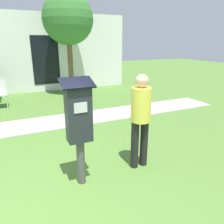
% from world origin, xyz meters
% --- Properties ---
extents(ground_plane, '(40.00, 40.00, 0.00)m').
position_xyz_m(ground_plane, '(0.00, 0.00, 0.00)').
color(ground_plane, '#517A33').
extents(sidewalk, '(12.00, 1.10, 0.02)m').
position_xyz_m(sidewalk, '(0.00, 3.25, 0.01)').
color(sidewalk, '#B7B2A8').
rests_on(sidewalk, ground).
extents(building_facade, '(10.00, 0.26, 3.20)m').
position_xyz_m(building_facade, '(0.00, 7.49, 1.60)').
color(building_facade, white).
rests_on(building_facade, ground).
extents(parking_meter, '(0.44, 0.31, 1.59)m').
position_xyz_m(parking_meter, '(0.78, 0.45, 1.02)').
color(parking_meter, '#4C4C4C').
rests_on(parking_meter, ground).
extents(person_standing, '(0.32, 0.32, 1.58)m').
position_xyz_m(person_standing, '(1.82, 0.50, 0.93)').
color(person_standing, black).
rests_on(person_standing, ground).
extents(tree, '(1.90, 1.90, 3.82)m').
position_xyz_m(tree, '(2.18, 6.33, 2.84)').
color(tree, brown).
rests_on(tree, ground).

